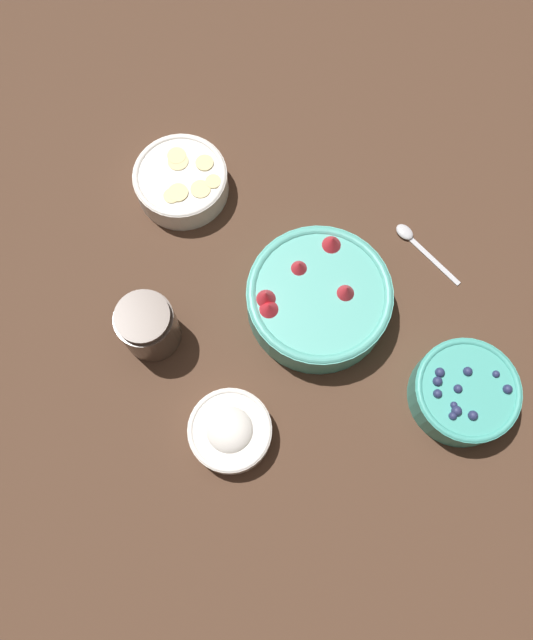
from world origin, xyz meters
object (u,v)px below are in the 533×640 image
jar_chocolate (149,327)px  bowl_bananas (181,181)px  bowl_cream (230,431)px  bowl_strawberries (318,298)px  bowl_blueberries (464,392)px

jar_chocolate → bowl_bananas: bearing=102.6°
bowl_cream → bowl_strawberries: bearing=77.3°
bowl_bananas → bowl_cream: (0.23, -0.35, -0.00)m
bowl_blueberries → jar_chocolate: bearing=-171.0°
bowl_blueberries → bowl_strawberries: bearing=166.3°
bowl_cream → jar_chocolate: 0.20m
bowl_strawberries → bowl_cream: 0.24m
bowl_strawberries → bowl_blueberries: bowl_strawberries is taller
bowl_strawberries → bowl_cream: size_ratio=1.81×
bowl_blueberries → bowl_cream: (-0.30, -0.17, -0.01)m
bowl_blueberries → bowl_cream: size_ratio=1.26×
bowl_blueberries → bowl_cream: bearing=-150.2°
bowl_blueberries → bowl_cream: bowl_blueberries is taller
bowl_bananas → bowl_blueberries: bearing=-18.7°
bowl_strawberries → bowl_cream: (-0.05, -0.23, -0.01)m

